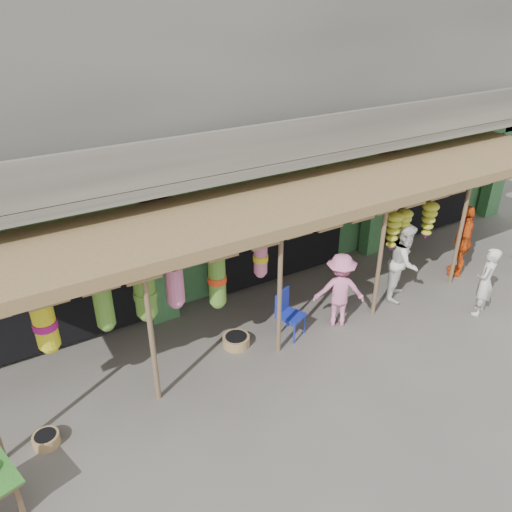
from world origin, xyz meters
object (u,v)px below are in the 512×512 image
person_vendor (462,241)px  blue_chair (287,311)px  person_shopper (340,290)px  person_front (485,282)px  person_right (404,261)px

person_vendor → blue_chair: bearing=-44.0°
blue_chair → person_shopper: (1.12, -0.25, 0.27)m
person_front → person_vendor: (1.00, 1.42, 0.12)m
person_right → person_shopper: (-1.92, -0.09, -0.09)m
person_vendor → person_shopper: 3.92m
blue_chair → person_front: size_ratio=0.62×
person_vendor → person_shopper: bearing=-40.7°
blue_chair → person_shopper: bearing=-37.0°
blue_chair → person_vendor: size_ratio=0.54×
person_vendor → person_shopper: (-3.92, -0.11, -0.09)m
person_shopper → person_right: bearing=-146.3°
person_right → person_front: bearing=-88.8°
person_right → person_shopper: person_right is taller
person_right → person_vendor: bearing=-33.8°
blue_chair → person_right: person_right is taller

